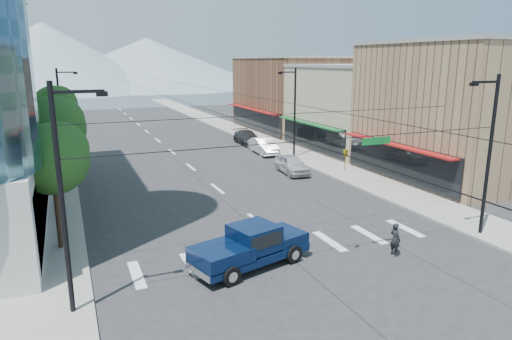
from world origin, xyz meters
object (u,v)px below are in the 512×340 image
Objects in this scene: pickup_truck at (250,246)px; parked_car_mid at (264,146)px; parked_car_near at (292,164)px; parked_car_far at (247,137)px; pedestrian at (395,239)px.

pickup_truck reaches higher than parked_car_mid.
parked_car_mid reaches higher than parked_car_near.
parked_car_far is (1.80, 15.17, -0.02)m from parked_car_near.
parked_car_far is (12.20, 31.09, -0.27)m from pickup_truck.
parked_car_far is at bearing 87.95° from parked_car_mid.
parked_car_mid is 0.94× the size of parked_car_far.
pickup_truck reaches higher than pedestrian.
parked_car_near is at bearing -94.82° from parked_car_far.
pedestrian reaches higher than parked_car_far.
pedestrian is 26.87m from parked_car_mid.
parked_car_near is at bearing -94.51° from parked_car_mid.
pedestrian reaches higher than parked_car_mid.
parked_car_mid is (4.34, 26.52, -0.02)m from pedestrian.
pickup_truck is 33.40m from parked_car_far.
pickup_truck is at bearing 70.22° from pedestrian.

